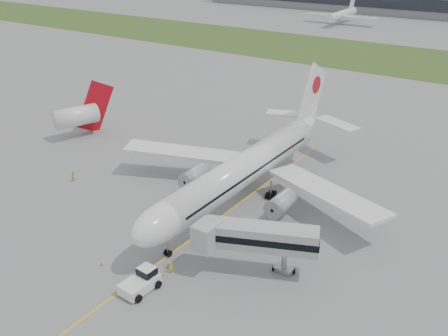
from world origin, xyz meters
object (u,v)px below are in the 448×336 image
Objects in this scene: neighbor_aircraft at (79,115)px; ground_crew_near at (171,267)px; jet_bridge at (253,237)px; airliner at (248,166)px; pushback_tug at (142,281)px.

ground_crew_near is at bearing -11.49° from neighbor_aircraft.
neighbor_aircraft reaches higher than ground_crew_near.
neighbor_aircraft is (-46.48, 26.04, 3.84)m from ground_crew_near.
neighbor_aircraft is at bearing -46.22° from ground_crew_near.
jet_bridge is 58.42m from neighbor_aircraft.
airliner reaches higher than ground_crew_near.
airliner is 32.22× the size of ground_crew_near.
airliner reaches higher than pushback_tug.
neighbor_aircraft is at bearing 149.27° from pushback_tug.
jet_bridge is at bearing -56.12° from airliner.
jet_bridge is 11.17m from ground_crew_near.
airliner is 43.97m from neighbor_aircraft.
ground_crew_near is at bearing -167.84° from jet_bridge.
jet_bridge is 0.98× the size of neighbor_aircraft.
jet_bridge is 8.58× the size of ground_crew_near.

